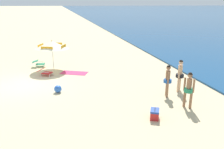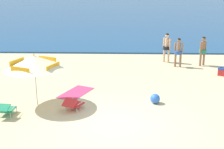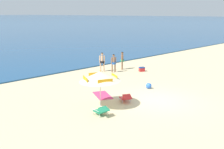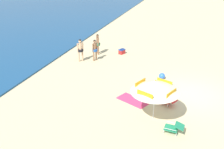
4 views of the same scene
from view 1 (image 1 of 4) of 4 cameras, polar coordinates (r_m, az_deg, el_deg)
The scene contains 10 objects.
ground_plane at distance 14.20m, azimuth -21.25°, elevation -2.54°, with size 800.00×800.00×0.00m, color #CCB78C.
beach_umbrella_striped_main at distance 16.67m, azimuth -14.81°, elevation 7.18°, with size 3.35×3.35×2.09m.
lounge_chair_under_umbrella at distance 17.92m, azimuth -17.91°, elevation 2.75°, with size 0.63×0.91×0.50m.
lounge_chair_beside_umbrella at distance 15.53m, azimuth -16.43°, elevation 0.68°, with size 0.85×1.02×0.52m.
person_standing_near_shore at distance 11.74m, azimuth 13.78°, elevation -0.99°, with size 0.46×0.40×1.64m.
person_standing_beside at distance 10.72m, azimuth 18.69°, elevation -3.11°, with size 0.41×0.41×1.67m.
person_wading_in at distance 12.61m, azimuth 16.66°, elevation 0.29°, with size 0.42×0.42×1.73m.
cooler_box at distance 9.66m, azimuth 10.63°, elevation -9.70°, with size 0.60×0.53×0.43m.
beach_ball at distance 12.48m, azimuth -13.40°, elevation -3.52°, with size 0.40×0.40×0.40m, color blue.
beach_towel at distance 15.76m, azimuth -9.46°, elevation 0.39°, with size 0.90×1.80×0.01m, color #DB3866.
Camera 1 is at (13.26, 2.19, 4.56)m, focal length 36.52 mm.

